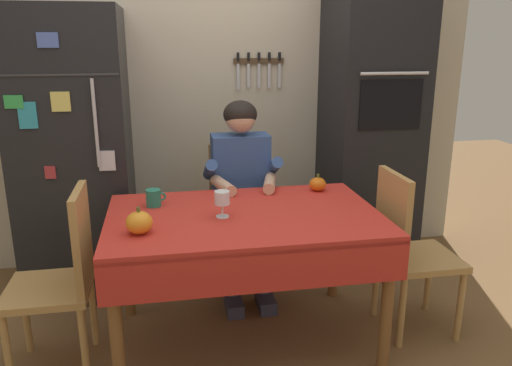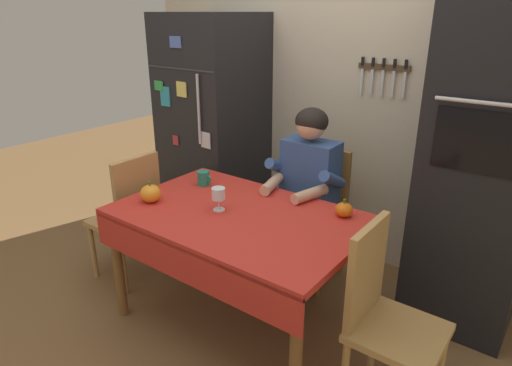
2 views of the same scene
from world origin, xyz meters
TOP-DOWN VIEW (x-y plane):
  - ground_plane at (0.00, 0.00)m, footprint 10.00×10.00m
  - back_wall_assembly at (0.05, 1.35)m, footprint 3.70×0.13m
  - refrigerator at (-0.95, 0.96)m, footprint 0.68×0.71m
  - wall_oven at (1.05, 1.00)m, footprint 0.60×0.64m
  - dining_table at (0.00, 0.08)m, footprint 1.40×0.90m
  - chair_behind_person at (0.08, 0.87)m, footprint 0.40×0.40m
  - seated_person at (0.08, 0.68)m, footprint 0.47×0.55m
  - chair_left_side at (-0.90, 0.03)m, footprint 0.40×0.40m
  - chair_right_side at (0.90, 0.04)m, footprint 0.40×0.40m
  - coffee_mug at (-0.46, 0.30)m, footprint 0.11×0.08m
  - wine_glass at (-0.12, 0.06)m, footprint 0.08×0.08m
  - pumpkin_large at (-0.52, -0.09)m, footprint 0.12×0.12m
  - pumpkin_medium at (0.49, 0.42)m, footprint 0.10×0.10m

SIDE VIEW (x-z plane):
  - ground_plane at x=0.00m, z-range 0.00..0.00m
  - chair_behind_person at x=0.08m, z-range 0.05..0.98m
  - chair_left_side at x=-0.90m, z-range 0.05..0.98m
  - chair_right_side at x=0.90m, z-range 0.05..0.98m
  - dining_table at x=0.00m, z-range 0.29..1.03m
  - seated_person at x=0.08m, z-range 0.11..1.36m
  - pumpkin_medium at x=0.49m, z-range 0.73..0.83m
  - coffee_mug at x=-0.46m, z-range 0.74..0.83m
  - pumpkin_large at x=-0.52m, z-range 0.73..0.86m
  - wine_glass at x=-0.12m, z-range 0.77..0.90m
  - refrigerator at x=-0.95m, z-range 0.00..1.80m
  - wall_oven at x=1.05m, z-range 0.00..2.10m
  - back_wall_assembly at x=0.05m, z-range 0.00..2.60m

